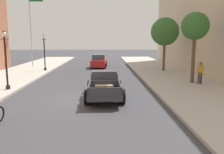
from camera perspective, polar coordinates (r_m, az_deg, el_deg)
ground_plane at (r=13.20m, az=-7.46°, el=-5.58°), size 140.00×140.00×0.00m
sidewalk_right at (r=14.42m, az=22.67°, el=-4.65°), size 5.50×64.00×0.15m
hotrod_truck_gunmetal at (r=13.49m, az=-1.94°, el=-1.90°), size 2.23×4.96×1.58m
car_background_red at (r=28.32m, az=-3.31°, el=3.98°), size 2.06×4.39×1.65m
pedestrian_sidewalk_right at (r=18.00m, az=21.43°, el=1.34°), size 0.53×0.22×1.65m
street_lamp_near at (r=16.29m, az=-25.32°, el=4.93°), size 0.50×0.32×3.85m
street_lamp_far at (r=25.47m, az=-16.74°, el=6.67°), size 0.50×0.32×3.85m
flagpole at (r=30.04m, az=-19.55°, el=13.33°), size 1.74×0.16×9.16m
street_tree_nearest at (r=18.15m, az=20.26°, el=11.79°), size 2.04×2.04×5.28m
street_tree_second at (r=24.76m, az=13.22°, el=11.07°), size 2.93×2.93×5.59m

